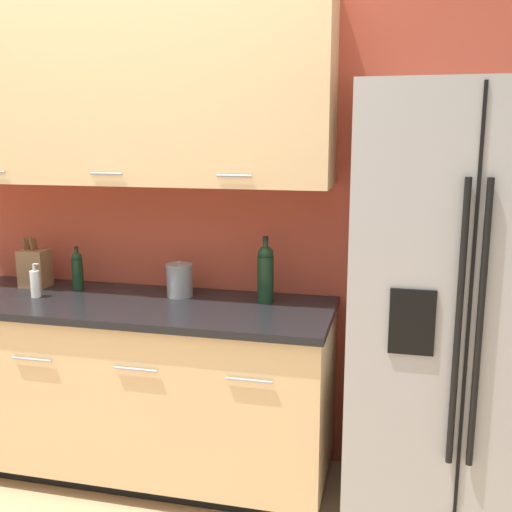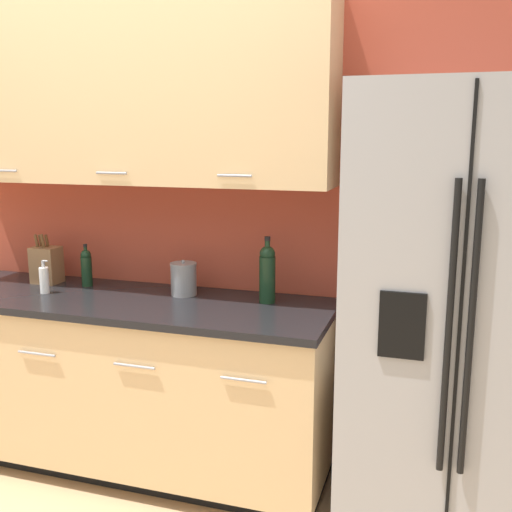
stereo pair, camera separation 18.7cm
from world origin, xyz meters
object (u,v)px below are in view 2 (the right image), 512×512
knife_block (46,264)px  oil_bottle (86,267)px  wine_bottle (267,273)px  soap_dispenser (44,280)px  steel_canister (184,279)px  refrigerator (456,323)px

knife_block → oil_bottle: size_ratio=1.21×
knife_block → wine_bottle: 1.25m
wine_bottle → oil_bottle: bearing=178.9°
soap_dispenser → steel_canister: 0.71m
refrigerator → steel_canister: size_ratio=10.47×
refrigerator → soap_dispenser: size_ratio=10.98×
knife_block → wine_bottle: wine_bottle is taller
knife_block → oil_bottle: 0.24m
soap_dispenser → oil_bottle: size_ratio=0.76×
refrigerator → knife_block: bearing=174.1°
refrigerator → wine_bottle: 0.89m
refrigerator → wine_bottle: refrigerator is taller
steel_canister → oil_bottle: bearing=178.5°
refrigerator → knife_block: size_ratio=6.94×
oil_bottle → refrigerator: bearing=-6.9°
wine_bottle → steel_canister: size_ratio=1.78×
refrigerator → soap_dispenser: bearing=179.1°
soap_dispenser → steel_canister: bearing=14.5°
knife_block → steel_canister: knife_block is taller
knife_block → refrigerator: bearing=-5.9°
oil_bottle → steel_canister: 0.57m
refrigerator → steel_canister: refrigerator is taller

